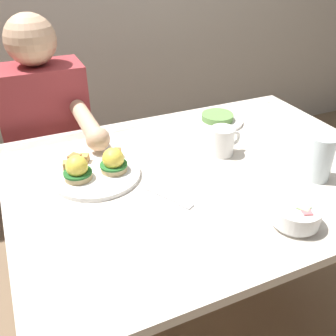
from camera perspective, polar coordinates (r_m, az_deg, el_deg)
name	(u,v)px	position (r m, az deg, el deg)	size (l,w,h in m)	color
ground_plane	(196,321)	(1.71, 4.28, -21.90)	(6.00, 6.00, 0.00)	#7F664C
dining_table	(204,197)	(1.26, 5.40, -4.42)	(1.20, 0.90, 0.74)	silver
eggs_benedict_plate	(95,170)	(1.17, -10.85, -0.28)	(0.27, 0.27, 0.09)	white
fruit_bowl	(296,216)	(1.01, 18.69, -6.77)	(0.12, 0.12, 0.06)	white
coffee_mug	(223,140)	(1.27, 8.21, 4.13)	(0.11, 0.08, 0.09)	white
fork	(171,199)	(1.06, 0.51, -4.65)	(0.09, 0.14, 0.00)	silver
water_glass_near	(319,160)	(1.21, 21.74, 1.14)	(0.08, 0.08, 0.14)	silver
side_plate	(217,119)	(1.52, 7.40, 7.26)	(0.20, 0.20, 0.04)	white
diner_person	(50,139)	(1.65, -17.26, 4.14)	(0.34, 0.54, 1.14)	#33333D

